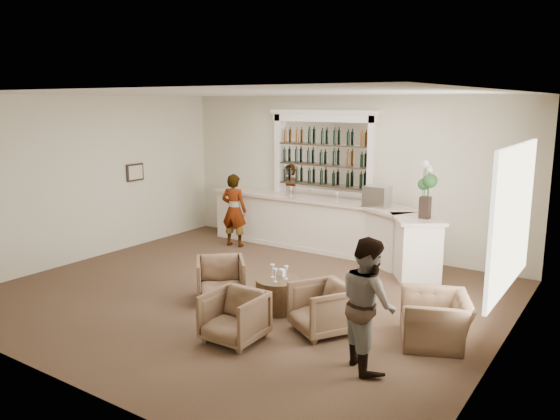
# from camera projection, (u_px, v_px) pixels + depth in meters

# --- Properties ---
(ground) EXTENTS (8.00, 8.00, 0.00)m
(ground) POSITION_uv_depth(u_px,v_px,m) (247.00, 294.00, 9.15)
(ground) COLOR brown
(ground) RESTS_ON ground
(room_shell) EXTENTS (8.04, 7.02, 3.32)m
(room_shell) POSITION_uv_depth(u_px,v_px,m) (278.00, 152.00, 9.18)
(room_shell) COLOR beige
(room_shell) RESTS_ON ground
(bar_counter) EXTENTS (5.72, 1.80, 1.14)m
(bar_counter) POSITION_uv_depth(u_px,v_px,m) (326.00, 226.00, 11.57)
(bar_counter) COLOR white
(bar_counter) RESTS_ON ground
(back_bar_alcove) EXTENTS (2.64, 0.25, 3.00)m
(back_bar_alcove) POSITION_uv_depth(u_px,v_px,m) (323.00, 155.00, 11.80)
(back_bar_alcove) COLOR white
(back_bar_alcove) RESTS_ON ground
(cocktail_table) EXTENTS (0.69, 0.69, 0.50)m
(cocktail_table) POSITION_uv_depth(u_px,v_px,m) (278.00, 295.00, 8.41)
(cocktail_table) COLOR #513D23
(cocktail_table) RESTS_ON ground
(sommelier) EXTENTS (0.65, 0.49, 1.62)m
(sommelier) POSITION_uv_depth(u_px,v_px,m) (234.00, 210.00, 12.07)
(sommelier) COLOR gray
(sommelier) RESTS_ON ground
(guest) EXTENTS (0.99, 0.98, 1.62)m
(guest) POSITION_uv_depth(u_px,v_px,m) (368.00, 303.00, 6.52)
(guest) COLOR gray
(guest) RESTS_ON ground
(armchair_left) EXTENTS (1.08, 1.08, 0.70)m
(armchair_left) POSITION_uv_depth(u_px,v_px,m) (221.00, 279.00, 8.81)
(armchair_left) COLOR brown
(armchair_left) RESTS_ON ground
(armchair_center) EXTENTS (0.74, 0.76, 0.68)m
(armchair_center) POSITION_uv_depth(u_px,v_px,m) (234.00, 317.00, 7.31)
(armchair_center) COLOR brown
(armchair_center) RESTS_ON ground
(armchair_right) EXTENTS (1.05, 1.06, 0.70)m
(armchair_right) POSITION_uv_depth(u_px,v_px,m) (322.00, 309.00, 7.57)
(armchair_right) COLOR brown
(armchair_right) RESTS_ON ground
(armchair_far) EXTENTS (1.20, 1.26, 0.65)m
(armchair_far) POSITION_uv_depth(u_px,v_px,m) (435.00, 319.00, 7.28)
(armchair_far) COLOR brown
(armchair_far) RESTS_ON ground
(espresso_machine) EXTENTS (0.47, 0.40, 0.41)m
(espresso_machine) POSITION_uv_depth(u_px,v_px,m) (377.00, 196.00, 10.71)
(espresso_machine) COLOR #ACACB0
(espresso_machine) RESTS_ON bar_counter
(flower_vase) EXTENTS (0.27, 0.27, 1.03)m
(flower_vase) POSITION_uv_depth(u_px,v_px,m) (426.00, 186.00, 9.58)
(flower_vase) COLOR black
(flower_vase) RESTS_ON bar_counter
(wine_glass_bar_left) EXTENTS (0.07, 0.07, 0.21)m
(wine_glass_bar_left) POSITION_uv_depth(u_px,v_px,m) (337.00, 197.00, 11.28)
(wine_glass_bar_left) COLOR white
(wine_glass_bar_left) RESTS_ON bar_counter
(wine_glass_bar_right) EXTENTS (0.07, 0.07, 0.21)m
(wine_glass_bar_right) POSITION_uv_depth(u_px,v_px,m) (291.00, 191.00, 11.97)
(wine_glass_bar_right) COLOR white
(wine_glass_bar_right) RESTS_ON bar_counter
(wine_glass_tbl_a) EXTENTS (0.07, 0.07, 0.21)m
(wine_glass_tbl_a) POSITION_uv_depth(u_px,v_px,m) (273.00, 271.00, 8.43)
(wine_glass_tbl_a) COLOR white
(wine_glass_tbl_a) RESTS_ON cocktail_table
(wine_glass_tbl_b) EXTENTS (0.07, 0.07, 0.21)m
(wine_glass_tbl_b) POSITION_uv_depth(u_px,v_px,m) (286.00, 272.00, 8.35)
(wine_glass_tbl_b) COLOR white
(wine_glass_tbl_b) RESTS_ON cocktail_table
(wine_glass_tbl_c) EXTENTS (0.07, 0.07, 0.21)m
(wine_glass_tbl_c) POSITION_uv_depth(u_px,v_px,m) (275.00, 275.00, 8.21)
(wine_glass_tbl_c) COLOR white
(wine_glass_tbl_c) RESTS_ON cocktail_table
(napkin_holder) EXTENTS (0.08, 0.08, 0.12)m
(napkin_holder) POSITION_uv_depth(u_px,v_px,m) (282.00, 273.00, 8.48)
(napkin_holder) COLOR silver
(napkin_holder) RESTS_ON cocktail_table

